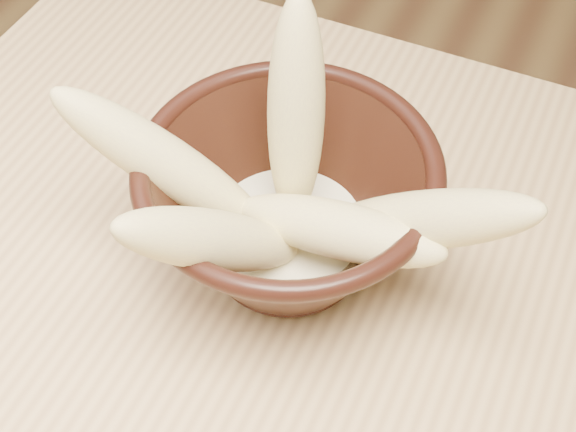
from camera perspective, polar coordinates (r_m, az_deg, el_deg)
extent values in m
cylinder|color=#A67D53|center=(1.15, -9.38, -1.09)|extent=(0.05, 0.05, 0.71)
cylinder|color=black|center=(0.61, 0.00, -2.94)|extent=(0.09, 0.09, 0.01)
cylinder|color=black|center=(0.59, 0.00, -1.73)|extent=(0.09, 0.09, 0.01)
torus|color=black|center=(0.53, 0.00, 3.44)|extent=(0.21, 0.21, 0.01)
cylinder|color=beige|center=(0.59, 0.00, -1.13)|extent=(0.12, 0.12, 0.02)
ellipsoid|color=#F8ED92|center=(0.54, 0.57, 7.24)|extent=(0.06, 0.09, 0.18)
ellipsoid|color=#F8ED92|center=(0.55, -8.69, 3.68)|extent=(0.16, 0.09, 0.15)
ellipsoid|color=#F8ED92|center=(0.52, 9.20, -0.33)|extent=(0.17, 0.06, 0.15)
ellipsoid|color=#F8ED92|center=(0.53, 3.40, -0.95)|extent=(0.16, 0.05, 0.08)
ellipsoid|color=#F8ED92|center=(0.50, -5.19, -1.73)|extent=(0.11, 0.15, 0.15)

